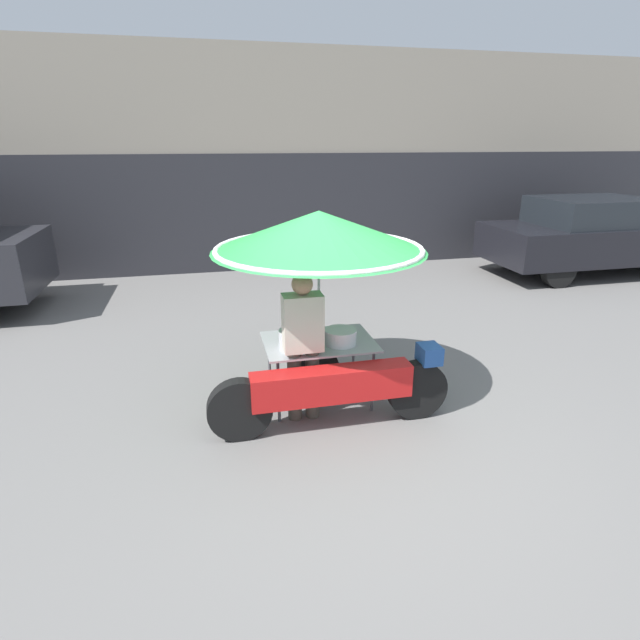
{
  "coord_description": "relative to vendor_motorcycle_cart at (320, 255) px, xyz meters",
  "views": [
    {
      "loc": [
        -1.27,
        -3.78,
        2.66
      ],
      "look_at": [
        -0.2,
        0.86,
        0.94
      ],
      "focal_mm": 28.0,
      "sensor_mm": 36.0,
      "label": 1
    }
  ],
  "objects": [
    {
      "name": "shopfront_building",
      "position": [
        0.2,
        7.01,
        0.58
      ],
      "size": [
        28.0,
        2.06,
        4.42
      ],
      "color": "gray",
      "rests_on": "ground"
    },
    {
      "name": "parked_car",
      "position": [
        6.78,
        4.1,
        -0.8
      ],
      "size": [
        4.56,
        1.84,
        1.56
      ],
      "color": "black",
      "rests_on": "ground"
    },
    {
      "name": "vendor_motorcycle_cart",
      "position": [
        0.0,
        0.0,
        0.0
      ],
      "size": [
        2.37,
        2.1,
        2.03
      ],
      "color": "black",
      "rests_on": "ground"
    },
    {
      "name": "vendor_person",
      "position": [
        -0.23,
        -0.25,
        -0.78
      ],
      "size": [
        0.38,
        0.22,
        1.5
      ],
      "color": "#4C473D",
      "rests_on": "ground"
    },
    {
      "name": "ground_plane",
      "position": [
        0.2,
        -0.85,
        -1.61
      ],
      "size": [
        36.0,
        36.0,
        0.0
      ],
      "primitive_type": "plane",
      "color": "slate"
    }
  ]
}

